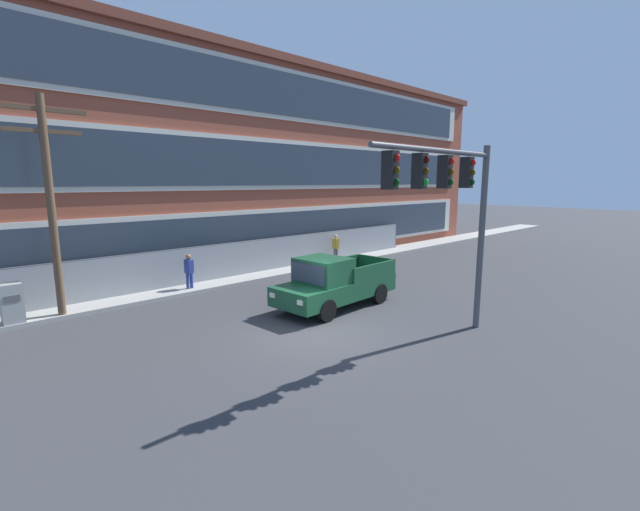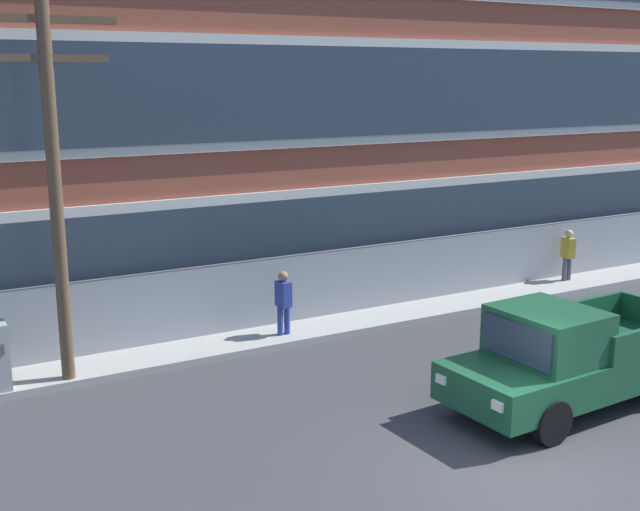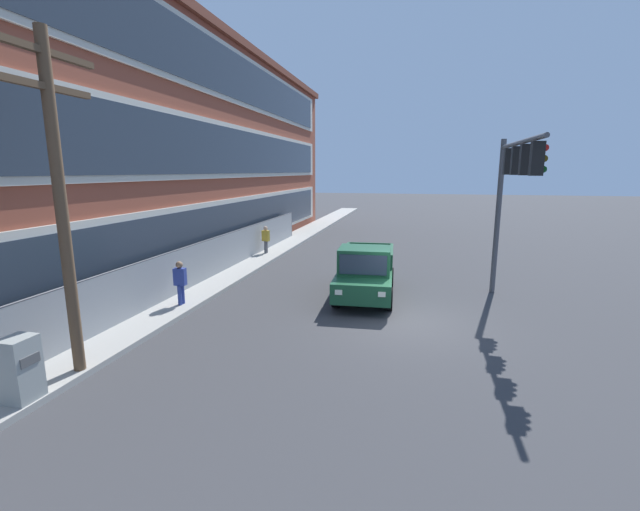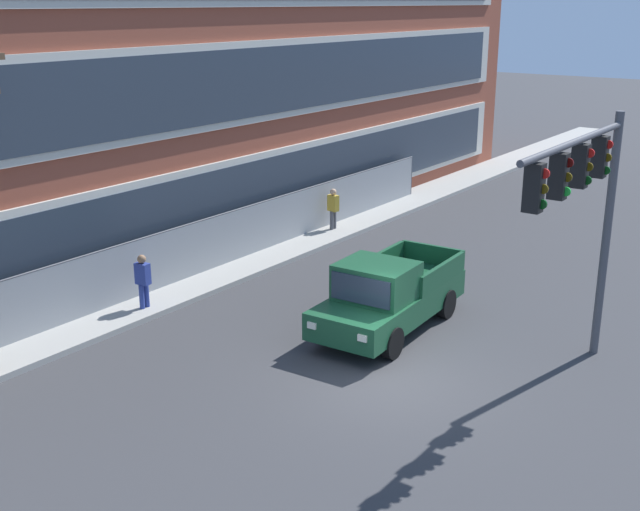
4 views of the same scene
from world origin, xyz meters
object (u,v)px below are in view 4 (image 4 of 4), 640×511
object	(u,v)px
pedestrian_near_cabinet	(143,280)
pedestrian_by_fence	(333,208)
traffic_signal_mast	(585,192)
pickup_truck_dark_green	(387,296)

from	to	relation	value
pedestrian_near_cabinet	pedestrian_by_fence	distance (m)	9.67
pedestrian_near_cabinet	pedestrian_by_fence	xyz separation A→B (m)	(9.67, 0.38, 0.00)
pedestrian_by_fence	traffic_signal_mast	bearing A→B (deg)	-121.64
pickup_truck_dark_green	pedestrian_near_cabinet	xyz separation A→B (m)	(-2.85, 6.10, 0.02)
traffic_signal_mast	pedestrian_near_cabinet	distance (m)	11.80
traffic_signal_mast	pedestrian_near_cabinet	size ratio (longest dim) A/B	3.50
traffic_signal_mast	pedestrian_near_cabinet	world-z (taller)	traffic_signal_mast
pickup_truck_dark_green	pedestrian_by_fence	xyz separation A→B (m)	(6.81, 6.48, 0.02)
pedestrian_near_cabinet	pedestrian_by_fence	world-z (taller)	same
traffic_signal_mast	pickup_truck_dark_green	bearing A→B (deg)	87.94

